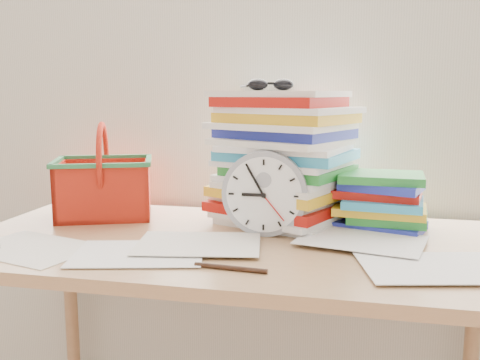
% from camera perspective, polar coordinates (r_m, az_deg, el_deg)
% --- Properties ---
extents(curtain, '(2.40, 0.01, 2.50)m').
position_cam_1_polar(curtain, '(1.70, 2.31, 15.36)').
color(curtain, silver).
rests_on(curtain, room_shell).
extents(desk, '(1.40, 0.70, 0.75)m').
position_cam_1_polar(desk, '(1.39, -0.66, -9.32)').
color(desk, '#A4784D').
rests_on(desk, ground).
extents(paper_stack, '(0.45, 0.42, 0.38)m').
position_cam_1_polar(paper_stack, '(1.53, 4.55, 2.40)').
color(paper_stack, white).
rests_on(paper_stack, desk).
extents(clock, '(0.22, 0.04, 0.22)m').
position_cam_1_polar(clock, '(1.39, 2.71, -1.42)').
color(clock, '#93969F').
rests_on(clock, desk).
extents(sunglasses, '(0.18, 0.16, 0.04)m').
position_cam_1_polar(sunglasses, '(1.46, 3.28, 10.12)').
color(sunglasses, black).
rests_on(sunglasses, paper_stack).
extents(book_stack, '(0.29, 0.25, 0.15)m').
position_cam_1_polar(book_stack, '(1.51, 15.05, -2.23)').
color(book_stack, white).
rests_on(book_stack, desk).
extents(basket, '(0.34, 0.30, 0.28)m').
position_cam_1_polar(basket, '(1.65, -14.36, 0.94)').
color(basket, red).
rests_on(basket, desk).
extents(pen, '(0.16, 0.02, 0.01)m').
position_cam_1_polar(pen, '(1.14, -1.02, -9.35)').
color(pen, black).
rests_on(pen, desk).
extents(scattered_papers, '(1.26, 0.42, 0.02)m').
position_cam_1_polar(scattered_papers, '(1.37, -0.66, -6.12)').
color(scattered_papers, white).
rests_on(scattered_papers, desk).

